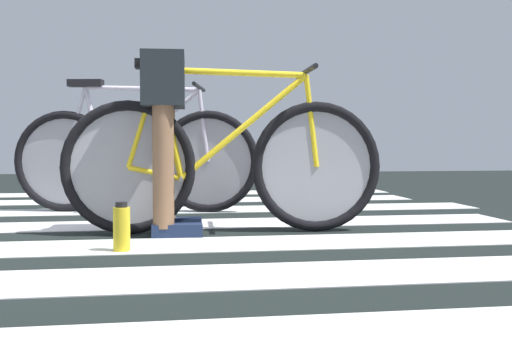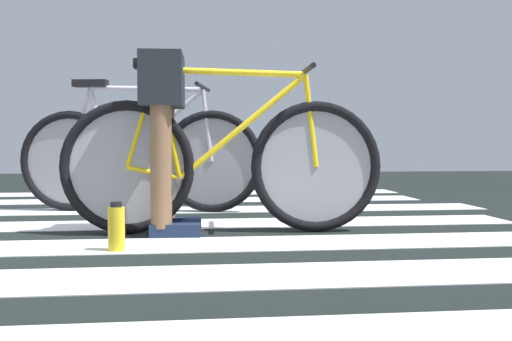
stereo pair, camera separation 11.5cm
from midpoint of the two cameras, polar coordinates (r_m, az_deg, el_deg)
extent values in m
cube|color=black|center=(3.25, -16.14, -6.37)|extent=(18.00, 14.00, 0.02)
cube|color=silver|center=(2.31, -18.34, -9.73)|extent=(5.20, 0.44, 0.00)
cube|color=silver|center=(3.03, -18.09, -6.81)|extent=(5.20, 0.44, 0.00)
cube|color=silver|center=(3.79, -16.61, -4.94)|extent=(5.20, 0.44, 0.00)
cube|color=silver|center=(4.54, -12.69, -3.66)|extent=(5.20, 0.44, 0.00)
cube|color=silver|center=(5.32, -14.34, -2.78)|extent=(5.20, 0.44, 0.00)
cube|color=silver|center=(6.05, -12.94, -2.13)|extent=(5.20, 0.44, 0.00)
torus|color=black|center=(3.37, -12.63, 0.27)|extent=(0.72, 0.09, 0.72)
torus|color=black|center=(3.41, 4.65, 0.34)|extent=(0.72, 0.09, 0.72)
cylinder|color=gray|center=(3.37, -12.63, 0.27)|extent=(0.61, 0.03, 0.61)
cylinder|color=gray|center=(3.41, 4.65, 0.34)|extent=(0.61, 0.03, 0.61)
cylinder|color=yellow|center=(3.38, -3.11, 9.00)|extent=(0.80, 0.07, 0.05)
cylinder|color=yellow|center=(3.36, -2.07, 4.07)|extent=(0.70, 0.07, 0.59)
cylinder|color=yellow|center=(3.36, -8.92, 4.21)|extent=(0.15, 0.04, 0.59)
cylinder|color=yellow|center=(3.36, -10.25, -0.23)|extent=(0.29, 0.04, 0.09)
cylinder|color=yellow|center=(3.37, -11.31, 4.70)|extent=(0.19, 0.03, 0.53)
cylinder|color=yellow|center=(3.41, 4.17, 4.55)|extent=(0.09, 0.03, 0.50)
cube|color=black|center=(3.38, -9.99, 9.63)|extent=(0.24, 0.10, 0.05)
cylinder|color=black|center=(3.42, 3.68, 9.08)|extent=(0.05, 0.52, 0.03)
cylinder|color=#4C4C51|center=(3.36, -7.86, -0.73)|extent=(0.04, 0.34, 0.02)
cylinder|color=brown|center=(3.50, -9.29, 2.45)|extent=(0.11, 0.11, 0.87)
cylinder|color=brown|center=(3.22, -9.56, 2.44)|extent=(0.11, 0.11, 0.87)
cube|color=black|center=(3.37, -9.46, 8.14)|extent=(0.24, 0.42, 0.28)
cube|color=#172340|center=(3.52, -8.09, -4.88)|extent=(0.26, 0.11, 0.07)
cube|color=#172340|center=(3.24, -8.27, -5.52)|extent=(0.26, 0.11, 0.07)
torus|color=black|center=(4.59, -17.93, 0.79)|extent=(0.71, 0.19, 0.72)
torus|color=black|center=(4.34, -5.20, 0.81)|extent=(0.71, 0.19, 0.72)
cylinder|color=gray|center=(4.59, -17.93, 0.79)|extent=(0.60, 0.12, 0.61)
cylinder|color=gray|center=(4.34, -5.20, 0.81)|extent=(0.60, 0.12, 0.61)
cylinder|color=#B7B0C3|center=(4.44, -11.17, 7.40)|extent=(0.79, 0.18, 0.05)
cylinder|color=#B7B0C3|center=(4.41, -10.38, 3.67)|extent=(0.70, 0.17, 0.59)
cylinder|color=#B7B0C3|center=(4.52, -15.35, 3.72)|extent=(0.16, 0.06, 0.59)
cylinder|color=#B7B0C3|center=(4.54, -16.27, 0.42)|extent=(0.29, 0.08, 0.09)
cylinder|color=#B7B0C3|center=(4.56, -17.03, 4.06)|extent=(0.19, 0.06, 0.53)
cylinder|color=#B7B0C3|center=(4.35, -5.61, 4.11)|extent=(0.09, 0.05, 0.50)
cube|color=black|center=(4.55, -16.12, 7.73)|extent=(0.25, 0.13, 0.05)
cylinder|color=black|center=(4.37, -6.02, 7.65)|extent=(0.13, 0.52, 0.03)
cylinder|color=#4C4C51|center=(4.50, -14.58, 0.04)|extent=(0.08, 0.34, 0.02)
cylinder|color=yellow|center=(2.86, -13.40, -5.32)|extent=(0.08, 0.08, 0.20)
cylinder|color=black|center=(2.85, -13.43, -3.09)|extent=(0.05, 0.05, 0.02)
camera|label=1|loc=(0.06, -98.63, -0.38)|focal=43.51mm
camera|label=2|loc=(0.06, 81.37, 0.38)|focal=43.51mm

